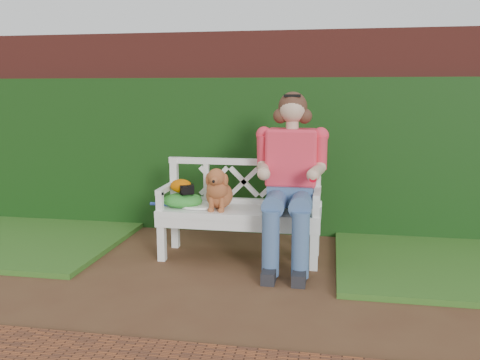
# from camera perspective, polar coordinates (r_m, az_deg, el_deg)

# --- Properties ---
(ground) EXTENTS (60.00, 60.00, 0.00)m
(ground) POSITION_cam_1_polar(r_m,az_deg,el_deg) (4.25, -4.52, -11.62)
(ground) COLOR #4E2D1D
(brick_wall) EXTENTS (10.00, 0.30, 2.20)m
(brick_wall) POSITION_cam_1_polar(r_m,az_deg,el_deg) (5.83, 0.10, 5.44)
(brick_wall) COLOR maroon
(brick_wall) RESTS_ON ground
(ivy_hedge) EXTENTS (10.00, 0.18, 1.70)m
(ivy_hedge) POSITION_cam_1_polar(r_m,az_deg,el_deg) (5.64, -0.29, 2.73)
(ivy_hedge) COLOR #153612
(ivy_hedge) RESTS_ON ground
(grass_left) EXTENTS (2.60, 2.00, 0.05)m
(grass_left) POSITION_cam_1_polar(r_m,az_deg,el_deg) (6.03, -24.93, -5.74)
(grass_left) COLOR #22591B
(grass_left) RESTS_ON ground
(garden_bench) EXTENTS (1.62, 0.70, 0.48)m
(garden_bench) POSITION_cam_1_polar(r_m,az_deg,el_deg) (4.81, -0.00, -6.00)
(garden_bench) COLOR white
(garden_bench) RESTS_ON ground
(seated_woman) EXTENTS (0.87, 1.04, 1.61)m
(seated_woman) POSITION_cam_1_polar(r_m,az_deg,el_deg) (4.60, 5.73, 0.44)
(seated_woman) COLOR red
(seated_woman) RESTS_ON ground
(dog) EXTENTS (0.38, 0.43, 0.40)m
(dog) POSITION_cam_1_polar(r_m,az_deg,el_deg) (4.69, -2.40, -0.88)
(dog) COLOR olive
(dog) RESTS_ON garden_bench
(tennis_racket) EXTENTS (0.71, 0.36, 0.03)m
(tennis_racket) POSITION_cam_1_polar(r_m,az_deg,el_deg) (4.81, -5.07, -2.87)
(tennis_racket) COLOR white
(tennis_racket) RESTS_ON garden_bench
(green_bag) EXTENTS (0.43, 0.36, 0.13)m
(green_bag) POSITION_cam_1_polar(r_m,az_deg,el_deg) (4.83, -6.50, -2.25)
(green_bag) COLOR #1E7F22
(green_bag) RESTS_ON garden_bench
(camera_item) EXTENTS (0.16, 0.14, 0.09)m
(camera_item) POSITION_cam_1_polar(r_m,az_deg,el_deg) (4.78, -6.00, -1.03)
(camera_item) COLOR black
(camera_item) RESTS_ON green_bag
(baseball_glove) EXTENTS (0.21, 0.16, 0.13)m
(baseball_glove) POSITION_cam_1_polar(r_m,az_deg,el_deg) (4.83, -6.64, -0.67)
(baseball_glove) COLOR #BC5600
(baseball_glove) RESTS_ON green_bag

